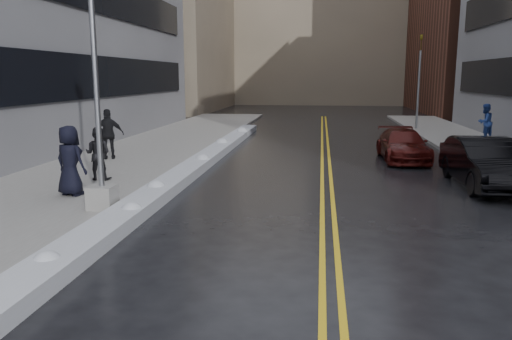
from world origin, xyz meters
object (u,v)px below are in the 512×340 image
(pedestrian_east, at_px, (485,122))
(car_maroon, at_px, (403,145))
(traffic_signal, at_px, (419,78))
(pedestrian_d, at_px, (109,134))
(car_black, at_px, (485,163))
(fire_hydrant, at_px, (497,155))
(pedestrian_c, at_px, (70,161))
(pedestrian_b, at_px, (98,154))
(lamppost, at_px, (98,116))

(pedestrian_east, height_order, car_maroon, pedestrian_east)
(traffic_signal, height_order, car_maroon, traffic_signal)
(pedestrian_d, height_order, car_black, pedestrian_d)
(fire_hydrant, xyz_separation_m, pedestrian_c, (-13.82, -6.71, 0.61))
(pedestrian_b, xyz_separation_m, pedestrian_d, (-1.40, 4.06, 0.16))
(car_black, bearing_deg, pedestrian_d, 166.65)
(lamppost, relative_size, pedestrian_c, 3.79)
(fire_hydrant, xyz_separation_m, traffic_signal, (-0.50, 14.00, 2.85))
(pedestrian_c, height_order, pedestrian_east, pedestrian_c)
(lamppost, height_order, traffic_signal, lamppost)
(traffic_signal, height_order, pedestrian_b, traffic_signal)
(pedestrian_d, bearing_deg, pedestrian_c, 83.55)
(fire_hydrant, bearing_deg, car_maroon, 152.30)
(fire_hydrant, xyz_separation_m, pedestrian_b, (-14.00, -4.51, 0.47))
(car_black, bearing_deg, traffic_signal, 85.20)
(traffic_signal, relative_size, pedestrian_b, 3.44)
(pedestrian_c, bearing_deg, pedestrian_d, -57.25)
(lamppost, height_order, fire_hydrant, lamppost)
(pedestrian_b, distance_m, pedestrian_d, 4.30)
(car_black, bearing_deg, pedestrian_east, 71.70)
(pedestrian_b, relative_size, pedestrian_east, 0.90)
(lamppost, bearing_deg, fire_hydrant, 33.04)
(pedestrian_d, bearing_deg, car_black, 147.53)
(traffic_signal, bearing_deg, car_black, -93.30)
(fire_hydrant, xyz_separation_m, car_maroon, (-3.26, 1.71, 0.10))
(fire_hydrant, distance_m, pedestrian_b, 14.72)
(car_maroon, bearing_deg, lamppost, -134.35)
(traffic_signal, bearing_deg, car_maroon, -102.66)
(fire_hydrant, bearing_deg, car_black, -114.05)
(pedestrian_c, height_order, car_black, pedestrian_c)
(fire_hydrant, relative_size, pedestrian_b, 0.42)
(lamppost, relative_size, pedestrian_b, 4.38)
(pedestrian_east, distance_m, car_maroon, 8.27)
(pedestrian_east, bearing_deg, fire_hydrant, 41.88)
(car_black, distance_m, car_maroon, 5.37)
(fire_hydrant, relative_size, pedestrian_c, 0.36)
(fire_hydrant, bearing_deg, pedestrian_d, -178.34)
(traffic_signal, relative_size, car_maroon, 1.34)
(pedestrian_b, distance_m, pedestrian_east, 20.34)
(fire_hydrant, relative_size, car_maroon, 0.16)
(pedestrian_d, relative_size, car_black, 0.43)
(lamppost, xyz_separation_m, pedestrian_c, (-1.52, 1.29, -1.38))
(pedestrian_c, distance_m, pedestrian_d, 6.46)
(pedestrian_d, bearing_deg, pedestrian_b, 88.37)
(pedestrian_b, relative_size, pedestrian_c, 0.87)
(pedestrian_d, xyz_separation_m, pedestrian_east, (17.36, 8.55, -0.06))
(pedestrian_east, bearing_deg, car_maroon, 16.25)
(fire_hydrant, relative_size, traffic_signal, 0.12)
(lamppost, relative_size, traffic_signal, 1.27)
(car_black, bearing_deg, fire_hydrant, 64.45)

